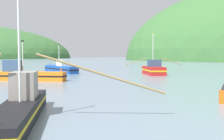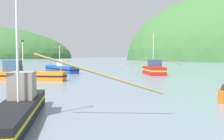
% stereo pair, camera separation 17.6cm
% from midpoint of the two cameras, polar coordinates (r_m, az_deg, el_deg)
% --- Properties ---
extents(fishing_boat_red, '(9.59, 6.69, 6.99)m').
position_cam_midpoint_polar(fishing_boat_red, '(46.54, 8.74, 0.08)').
color(fishing_boat_red, red).
rests_on(fishing_boat_red, ground).
extents(fishing_boat_black, '(15.22, 10.23, 6.85)m').
position_cam_midpoint_polar(fishing_boat_black, '(15.01, -18.34, -7.15)').
color(fishing_boat_black, black).
rests_on(fishing_boat_black, ground).
extents(fishing_boat_blue, '(6.51, 11.20, 5.29)m').
position_cam_midpoint_polar(fishing_boat_blue, '(52.09, -10.30, 0.33)').
color(fishing_boat_blue, '#19479E').
rests_on(fishing_boat_blue, ground).
extents(fishing_boat_orange, '(11.37, 4.90, 5.14)m').
position_cam_midpoint_polar(fishing_boat_orange, '(37.24, -18.07, -0.93)').
color(fishing_boat_orange, orange).
rests_on(fishing_boat_orange, ground).
extents(channel_buoy, '(0.61, 0.61, 1.42)m').
position_cam_midpoint_polar(channel_buoy, '(20.45, 22.03, -4.82)').
color(channel_buoy, '#E55914').
rests_on(channel_buoy, ground).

